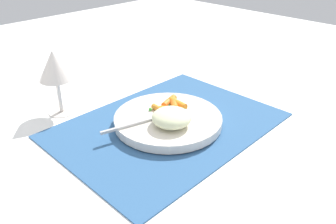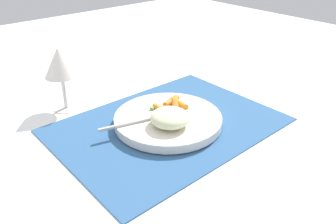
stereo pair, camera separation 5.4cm
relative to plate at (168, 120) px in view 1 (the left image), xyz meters
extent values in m
plane|color=white|center=(0.00, 0.00, -0.02)|extent=(2.40, 2.40, 0.00)
cube|color=#2D5684|center=(0.00, 0.00, -0.01)|extent=(0.50, 0.37, 0.01)
cylinder|color=silver|center=(0.00, 0.00, 0.00)|extent=(0.25, 0.25, 0.02)
ellipsoid|color=beige|center=(-0.02, -0.03, 0.03)|extent=(0.09, 0.09, 0.04)
cylinder|color=orange|center=(0.00, 0.03, 0.02)|extent=(0.02, 0.04, 0.01)
cylinder|color=orange|center=(0.04, 0.04, 0.02)|extent=(0.05, 0.03, 0.02)
cylinder|color=orange|center=(0.05, 0.01, 0.02)|extent=(0.02, 0.05, 0.02)
cylinder|color=orange|center=(0.04, 0.02, 0.02)|extent=(0.05, 0.05, 0.02)
cylinder|color=orange|center=(0.01, 0.00, 0.02)|extent=(0.03, 0.05, 0.02)
cylinder|color=orange|center=(0.01, 0.02, 0.02)|extent=(0.04, 0.04, 0.01)
sphere|color=#519B3B|center=(0.00, 0.03, 0.01)|extent=(0.01, 0.01, 0.01)
sphere|color=green|center=(0.04, -0.01, 0.01)|extent=(0.01, 0.01, 0.01)
sphere|color=green|center=(0.03, 0.03, 0.01)|extent=(0.01, 0.01, 0.01)
sphere|color=#518E41|center=(0.02, -0.03, 0.01)|extent=(0.01, 0.01, 0.01)
sphere|color=green|center=(0.04, -0.01, 0.01)|extent=(0.01, 0.01, 0.01)
sphere|color=green|center=(0.00, 0.01, 0.01)|extent=(0.01, 0.01, 0.01)
sphere|color=#549E32|center=(0.01, 0.01, 0.01)|extent=(0.01, 0.01, 0.01)
sphere|color=green|center=(-0.01, 0.05, 0.01)|extent=(0.01, 0.01, 0.01)
sphere|color=#53A32E|center=(0.04, 0.00, 0.01)|extent=(0.01, 0.01, 0.01)
cube|color=#B8B8B8|center=(0.02, -0.01, 0.01)|extent=(0.05, 0.03, 0.01)
cube|color=#B8B8B8|center=(-0.08, 0.02, 0.01)|extent=(0.16, 0.05, 0.01)
cylinder|color=silver|center=(-0.14, 0.24, -0.01)|extent=(0.07, 0.07, 0.00)
cylinder|color=silver|center=(-0.14, 0.24, 0.03)|extent=(0.01, 0.01, 0.08)
cone|color=silver|center=(-0.14, 0.24, 0.11)|extent=(0.08, 0.08, 0.07)
camera|label=1|loc=(-0.48, -0.48, 0.39)|focal=36.38mm
camera|label=2|loc=(-0.45, -0.51, 0.39)|focal=36.38mm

